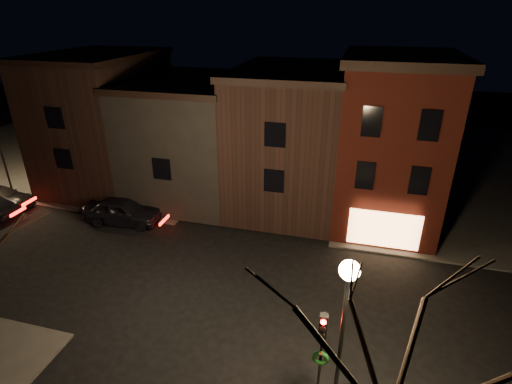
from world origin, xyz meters
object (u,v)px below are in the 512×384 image
Objects in this scene: bare_tree_right at (403,351)px; parked_car_a at (122,211)px; parked_car_c at (2,197)px; street_lamp_near at (346,302)px; traffic_signal at (322,345)px.

bare_tree_right is 21.21m from parked_car_a.
parked_car_a is (-15.91, 13.00, -5.29)m from bare_tree_right.
bare_tree_right is 1.84× the size of parked_car_c.
street_lamp_near is at bearing -130.55° from parked_car_a.
traffic_signal is 0.88× the size of parked_car_c.
street_lamp_near is 2.49m from traffic_signal.
street_lamp_near is at bearing 117.47° from bare_tree_right.
parked_car_a is at bearing 144.45° from traffic_signal.
parked_car_a is at bearing 144.29° from street_lamp_near.
bare_tree_right is (1.90, -2.99, 3.34)m from traffic_signal.
parked_car_c is (-24.36, 10.50, -4.51)m from street_lamp_near.
parked_car_a is (-14.61, 10.50, -4.33)m from street_lamp_near.
bare_tree_right reaches higher than traffic_signal.
parked_car_c is (-9.75, 0.00, -0.18)m from parked_car_a.
street_lamp_near is 1.30× the size of parked_car_a.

